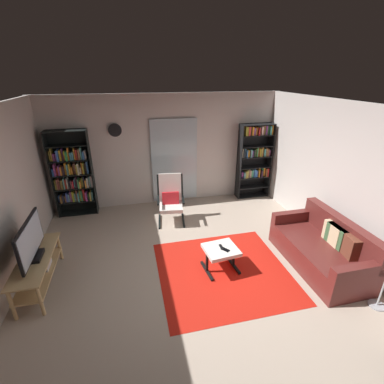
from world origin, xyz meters
TOP-DOWN VIEW (x-y plane):
  - ground_plane at (0.00, 0.00)m, footprint 7.02×7.02m
  - wall_back at (0.00, 2.90)m, footprint 5.60×0.06m
  - wall_right at (2.70, 0.00)m, footprint 0.06×6.00m
  - glass_door_panel at (0.19, 2.83)m, footprint 1.10×0.01m
  - area_rug at (0.48, -0.02)m, footprint 2.09×2.02m
  - tv_stand at (-2.34, 0.33)m, footprint 0.44×1.34m
  - television at (-2.34, 0.32)m, footprint 0.20×0.99m
  - bookshelf_near_tv at (-2.10, 2.70)m, footprint 0.84×0.30m
  - bookshelf_near_sofa at (2.20, 2.69)m, footprint 0.83×0.30m
  - leather_sofa at (2.17, -0.22)m, footprint 0.88×1.75m
  - lounge_armchair at (-0.07, 1.90)m, footprint 0.64×0.72m
  - ottoman at (0.45, 0.05)m, footprint 0.57×0.53m
  - tv_remote at (0.46, 0.06)m, footprint 0.04×0.14m
  - cell_phone at (0.50, -0.01)m, footprint 0.14×0.15m
  - wall_clock at (-1.11, 2.82)m, footprint 0.29×0.03m

SIDE VIEW (x-z plane):
  - ground_plane at x=0.00m, z-range 0.00..0.00m
  - area_rug at x=0.48m, z-range 0.00..0.01m
  - leather_sofa at x=2.17m, z-range -0.11..0.72m
  - tv_stand at x=-2.34m, z-range 0.08..0.59m
  - ottoman at x=0.45m, z-range 0.13..0.55m
  - cell_phone at x=0.50m, z-range 0.41..0.42m
  - tv_remote at x=0.46m, z-range 0.41..0.43m
  - lounge_armchair at x=-0.07m, z-range 0.02..1.05m
  - television at x=-2.34m, z-range 0.50..1.09m
  - bookshelf_near_tv at x=-2.10m, z-range -0.03..1.89m
  - glass_door_panel at x=0.19m, z-range 0.05..2.05m
  - bookshelf_near_sofa at x=2.20m, z-range 0.11..1.99m
  - wall_back at x=0.00m, z-range 0.00..2.60m
  - wall_right at x=2.70m, z-range 0.00..2.60m
  - wall_clock at x=-1.11m, z-range 1.71..2.00m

